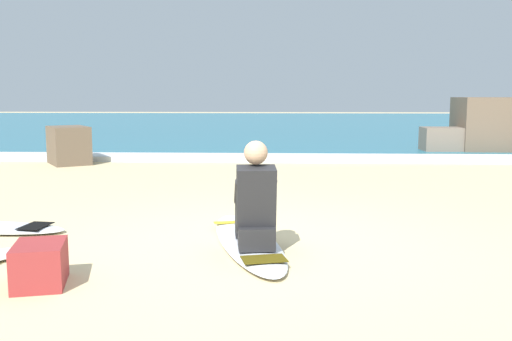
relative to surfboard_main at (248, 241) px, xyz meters
name	(u,v)px	position (x,y,z in m)	size (l,w,h in m)	color
ground_plane	(253,244)	(0.05, 0.03, -0.04)	(80.00, 80.00, 0.00)	beige
sea	(276,124)	(0.05, 20.64, 0.01)	(80.00, 28.00, 0.10)	teal
breaking_foam	(269,158)	(0.05, 6.94, 0.02)	(80.00, 0.90, 0.11)	white
surfboard_main	(248,241)	(0.00, 0.00, 0.00)	(1.07, 2.38, 0.08)	silver
surfer_seated	(255,206)	(0.09, -0.29, 0.40)	(0.42, 0.73, 0.95)	#232326
shoreline_rock	(69,145)	(-4.04, 6.12, 0.35)	(0.70, 0.98, 0.77)	brown
beach_bag	(40,264)	(-1.48, -1.23, 0.12)	(0.36, 0.48, 0.32)	maroon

